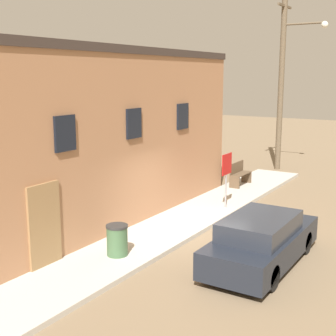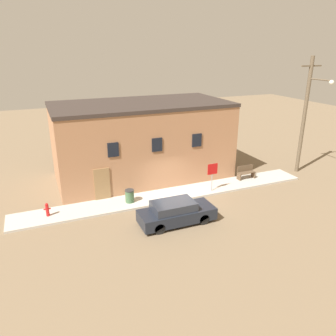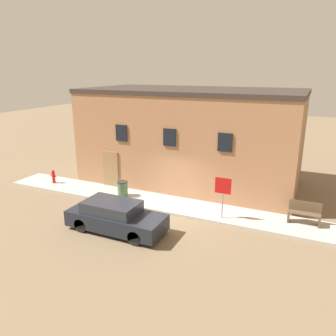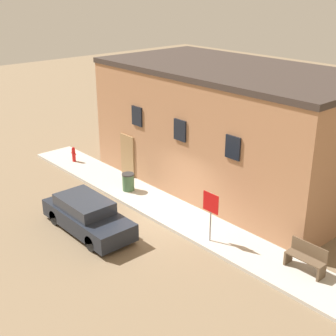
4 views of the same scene
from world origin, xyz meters
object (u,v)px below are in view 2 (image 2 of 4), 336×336
object	(u,v)px
parked_car	(176,213)
stop_sign	(212,172)
fire_hydrant	(47,210)
utility_pole	(306,113)
trash_bin	(130,196)
bench	(246,172)

from	to	relation	value
parked_car	stop_sign	bearing A→B (deg)	35.94
fire_hydrant	parked_car	size ratio (longest dim) A/B	0.19
utility_pole	parked_car	world-z (taller)	utility_pole
stop_sign	trash_bin	size ratio (longest dim) A/B	2.37
utility_pole	stop_sign	bearing A→B (deg)	-173.88
bench	fire_hydrant	bearing A→B (deg)	-178.11
utility_pole	parked_car	size ratio (longest dim) A/B	2.05
parked_car	utility_pole	bearing A→B (deg)	16.90
stop_sign	parked_car	bearing A→B (deg)	-144.06
fire_hydrant	trash_bin	bearing A→B (deg)	-0.69
fire_hydrant	utility_pole	distance (m)	19.25
stop_sign	bench	world-z (taller)	stop_sign
fire_hydrant	utility_pole	world-z (taller)	utility_pole
stop_sign	parked_car	size ratio (longest dim) A/B	0.45
stop_sign	utility_pole	xyz separation A→B (m)	(8.33, 0.89, 3.15)
trash_bin	parked_car	distance (m)	3.71
trash_bin	parked_car	bearing A→B (deg)	-62.54
fire_hydrant	utility_pole	size ratio (longest dim) A/B	0.09
fire_hydrant	bench	size ratio (longest dim) A/B	0.60
utility_pole	trash_bin	bearing A→B (deg)	-178.26
bench	stop_sign	bearing A→B (deg)	-163.98
stop_sign	parked_car	distance (m)	4.88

